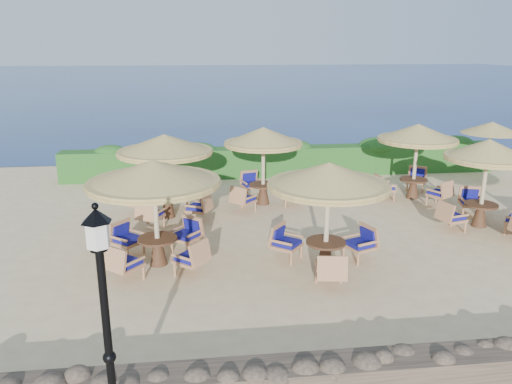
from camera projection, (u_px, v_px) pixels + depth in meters
name	position (u px, v px, depth m)	size (l,w,h in m)	color
ground	(327.00, 238.00, 14.07)	(120.00, 120.00, 0.00)	beige
sea	(218.00, 79.00, 80.76)	(160.00, 160.00, 0.00)	navy
hedge	(284.00, 161.00, 20.76)	(18.00, 0.90, 1.20)	#1B4C18
stone_wall	(423.00, 367.00, 8.10)	(15.00, 0.65, 0.44)	brown
lamp_post	(107.00, 334.00, 6.61)	(0.44, 0.44, 3.31)	black
extra_parasol	(492.00, 128.00, 19.28)	(2.30, 2.30, 2.41)	#C6B58C
cafe_set_0	(154.00, 190.00, 11.86)	(3.21, 3.21, 2.65)	#C6B58C
cafe_set_1	(328.00, 193.00, 11.65)	(2.89, 2.89, 2.65)	#C6B58C
cafe_set_3	(165.00, 160.00, 15.29)	(2.95, 2.95, 2.65)	#C6B58C
cafe_set_4	(263.00, 150.00, 16.61)	(2.76, 2.76, 2.65)	#C6B58C
cafe_set_5	(417.00, 146.00, 17.27)	(2.77, 2.77, 2.65)	#C6B58C
cafe_set_6	(486.00, 167.00, 14.51)	(2.68, 2.69, 2.65)	#C6B58C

